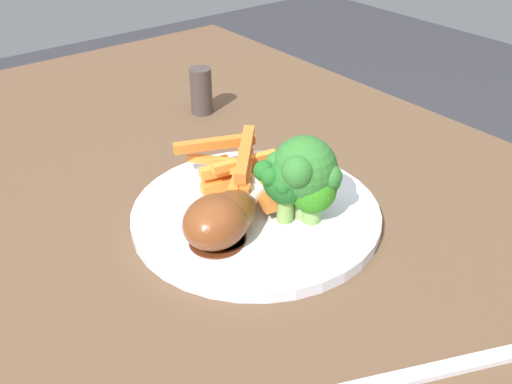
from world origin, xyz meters
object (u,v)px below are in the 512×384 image
at_px(fork, 451,368).
at_px(broccoli_floret_front, 302,171).
at_px(chicken_drumstick_near, 218,219).
at_px(carrot_fries_pile, 246,169).
at_px(chicken_drumstick_far, 228,218).
at_px(broccoli_floret_middle, 311,188).
at_px(pepper_shaker, 201,91).
at_px(broccoli_floret_back, 284,181).
at_px(dining_table, 263,314).
at_px(dinner_plate, 256,214).

bearing_deg(fork, broccoli_floret_front, 103.59).
height_order(broccoli_floret_front, chicken_drumstick_near, broccoli_floret_front).
xyz_separation_m(carrot_fries_pile, chicken_drumstick_far, (0.06, -0.07, 0.00)).
distance_m(chicken_drumstick_far, fork, 0.22).
bearing_deg(carrot_fries_pile, chicken_drumstick_near, -51.84).
xyz_separation_m(broccoli_floret_front, chicken_drumstick_near, (-0.02, -0.08, -0.03)).
bearing_deg(carrot_fries_pile, broccoli_floret_front, 3.88).
relative_size(broccoli_floret_front, broccoli_floret_middle, 1.43).
bearing_deg(fork, pepper_shaker, 100.30).
height_order(broccoli_floret_front, broccoli_floret_back, broccoli_floret_front).
bearing_deg(broccoli_floret_front, fork, -9.28).
distance_m(carrot_fries_pile, pepper_shaker, 0.22).
height_order(broccoli_floret_back, fork, broccoli_floret_back).
height_order(dining_table, broccoli_floret_front, broccoli_floret_front).
height_order(dining_table, chicken_drumstick_near, chicken_drumstick_near).
bearing_deg(carrot_fries_pile, chicken_drumstick_far, -47.06).
bearing_deg(broccoli_floret_back, fork, -4.62).
distance_m(dining_table, dinner_plate, 0.12).
height_order(chicken_drumstick_near, pepper_shaker, pepper_shaker).
bearing_deg(pepper_shaker, broccoli_floret_back, -18.22).
xyz_separation_m(dinner_plate, chicken_drumstick_far, (0.02, -0.05, 0.03)).
bearing_deg(carrot_fries_pile, fork, -5.58).
height_order(dining_table, broccoli_floret_back, broccoli_floret_back).
bearing_deg(dinner_plate, chicken_drumstick_near, -72.34).
bearing_deg(dinner_plate, broccoli_floret_back, 16.09).
bearing_deg(carrot_fries_pile, dinner_plate, -24.67).
distance_m(broccoli_floret_middle, broccoli_floret_back, 0.03).
bearing_deg(pepper_shaker, dining_table, -21.75).
bearing_deg(pepper_shaker, chicken_drumstick_far, -28.99).
distance_m(dining_table, carrot_fries_pile, 0.16).
distance_m(dinner_plate, fork, 0.24).
height_order(dinner_plate, pepper_shaker, pepper_shaker).
height_order(dining_table, carrot_fries_pile, carrot_fries_pile).
xyz_separation_m(broccoli_floret_back, chicken_drumstick_far, (-0.01, -0.06, -0.02)).
xyz_separation_m(broccoli_floret_front, pepper_shaker, (-0.29, 0.08, -0.03)).
bearing_deg(broccoli_floret_middle, fork, -10.90).
xyz_separation_m(broccoli_floret_front, broccoli_floret_middle, (0.01, 0.00, -0.02)).
distance_m(dinner_plate, broccoli_floret_middle, 0.07).
height_order(carrot_fries_pile, fork, carrot_fries_pile).
height_order(carrot_fries_pile, pepper_shaker, pepper_shaker).
relative_size(dining_table, broccoli_floret_middle, 20.85).
bearing_deg(broccoli_floret_middle, dining_table, -125.05).
xyz_separation_m(chicken_drumstick_far, fork, (0.22, 0.04, -0.03)).
relative_size(broccoli_floret_front, chicken_drumstick_far, 0.65).
bearing_deg(chicken_drumstick_far, fork, 10.73).
bearing_deg(fork, chicken_drumstick_near, 125.59).
relative_size(broccoli_floret_middle, broccoli_floret_back, 0.87).
xyz_separation_m(chicken_drumstick_near, chicken_drumstick_far, (0.00, 0.01, -0.00)).
relative_size(broccoli_floret_back, pepper_shaker, 1.06).
distance_m(dinner_plate, chicken_drumstick_far, 0.06).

